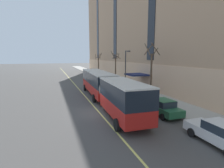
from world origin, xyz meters
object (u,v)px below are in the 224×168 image
Objects in this scene: city_bus at (105,86)px; street_tree_mid_block at (151,70)px; parked_car_navy_5 at (92,76)px; street_lamp at (126,66)px; street_tree_far_downtown at (98,64)px; parked_car_navy_3 at (126,91)px; parked_car_green_0 at (102,80)px; parked_car_green_1 at (162,107)px; street_tree_far_uptown at (116,67)px; parked_car_white_4 at (220,134)px.

street_tree_mid_block is (6.99, 0.85, 1.79)m from city_bus.
street_lamp reaches higher than parked_car_navy_5.
street_tree_far_downtown is (0.02, 28.38, -0.45)m from street_tree_mid_block.
parked_car_navy_5 is 22.87m from street_tree_mid_block.
city_bus is 3.14× the size of street_lamp.
city_bus reaches higher than parked_car_navy_3.
street_tree_far_downtown is 0.99× the size of street_lamp.
parked_car_navy_3 is at bearing -90.24° from parked_car_green_0.
parked_car_green_0 and parked_car_green_1 have the same top height.
street_tree_far_uptown is at bearing 81.83° from parked_car_green_1.
parked_car_navy_5 is 9.31m from street_tree_far_uptown.
parked_car_green_1 is (3.94, -6.29, -1.26)m from city_bus.
parked_car_green_1 is 35.75m from street_tree_far_downtown.
street_lamp reaches higher than parked_car_white_4.
street_tree_mid_block is 5.57m from street_lamp.
parked_car_green_0 is at bearing 102.81° from street_lamp.
parked_car_green_1 is at bearing -113.14° from street_tree_mid_block.
street_lamp is at bearing 104.55° from street_tree_mid_block.
street_lamp reaches higher than street_tree_far_downtown.
street_tree_far_uptown is 1.03× the size of street_lamp.
parked_car_green_0 and parked_car_white_4 have the same top height.
parked_car_green_0 is 0.68× the size of street_lamp.
street_tree_far_downtown is at bearing 61.05° from parked_car_navy_5.
street_lamp is at bearing 84.80° from parked_car_white_4.
parked_car_green_1 and parked_car_navy_5 have the same top height.
parked_car_green_0 and parked_car_navy_3 have the same top height.
street_tree_mid_block is 14.14m from street_tree_far_uptown.
parked_car_navy_5 is (-0.16, 35.84, -0.00)m from parked_car_white_4.
street_tree_far_uptown is (6.99, 14.99, 1.40)m from city_bus.
street_tree_far_downtown is (3.29, 5.95, 2.60)m from parked_car_navy_5.
parked_car_green_1 is at bearing -98.17° from street_tree_far_uptown.
street_tree_far_uptown is at bearing 80.92° from street_lamp.
parked_car_green_0 is 12.39m from parked_car_navy_3.
parked_car_green_1 is 8.32m from parked_car_navy_3.
parked_car_white_4 and parked_car_navy_5 have the same top height.
street_tree_mid_block reaches higher than parked_car_navy_5.
street_tree_mid_block is at bearing 76.94° from parked_car_white_4.
parked_car_white_4 is at bearing -72.82° from city_bus.
parked_car_green_1 and parked_car_navy_3 have the same top height.
street_tree_mid_block reaches higher than parked_car_navy_3.
parked_car_navy_5 is 0.70× the size of street_tree_far_uptown.
parked_car_navy_3 is at bearing 160.49° from street_tree_mid_block.
city_bus is 16.60m from street_tree_far_uptown.
street_tree_mid_block reaches higher than street_tree_far_downtown.
parked_car_navy_3 is 0.67× the size of street_lamp.
city_bus is 8.64m from street_lamp.
parked_car_green_1 is 29.57m from parked_car_navy_5.
street_tree_far_downtown is at bearing 83.02° from parked_car_navy_3.
parked_car_navy_5 is at bearing 90.25° from parked_car_white_4.
parked_car_white_4 is 0.73× the size of street_tree_far_downtown.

